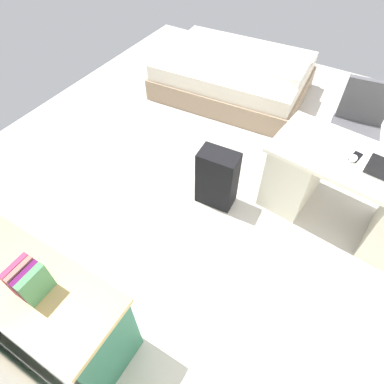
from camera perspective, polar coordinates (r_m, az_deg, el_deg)
ground_plane at (r=3.46m, az=8.54°, el=1.48°), size 5.79×5.79×0.00m
desk at (r=3.15m, az=25.60°, el=-0.00°), size 1.50×0.81×0.74m
office_chair at (r=3.72m, az=26.21°, el=9.00°), size 0.52×0.52×0.94m
credenza at (r=2.67m, az=-28.19°, el=-14.05°), size 1.80×0.48×0.76m
bed at (r=4.68m, az=7.39°, el=19.43°), size 1.99×1.53×0.58m
suitcase_black at (r=3.07m, az=4.41°, el=2.35°), size 0.37×0.24×0.61m
computer_mouse at (r=2.90m, az=26.31°, el=5.27°), size 0.07×0.11×0.03m
cell_phone_by_mouse at (r=2.93m, az=26.64°, el=5.49°), size 0.09×0.15×0.01m
book_row at (r=2.05m, az=-26.50°, el=-13.63°), size 0.16×0.17×0.23m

